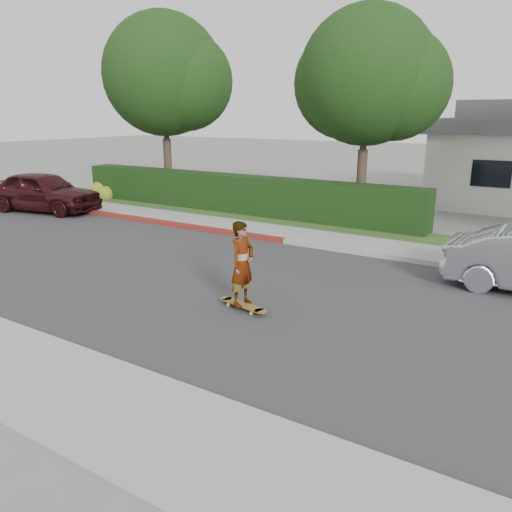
% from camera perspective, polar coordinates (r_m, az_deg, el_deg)
% --- Properties ---
extents(ground, '(120.00, 120.00, 0.00)m').
position_cam_1_polar(ground, '(12.44, -9.98, -1.95)').
color(ground, slate).
rests_on(ground, ground).
extents(road, '(60.00, 8.00, 0.01)m').
position_cam_1_polar(road, '(12.44, -9.98, -1.93)').
color(road, '#2D2D30').
rests_on(road, ground).
extents(curb_near, '(60.00, 0.20, 0.15)m').
position_cam_1_polar(curb_near, '(9.97, -25.99, -7.52)').
color(curb_near, '#9E9E99').
rests_on(curb_near, ground).
extents(curb_far, '(60.00, 0.20, 0.15)m').
position_cam_1_polar(curb_far, '(15.58, 0.08, 2.22)').
color(curb_far, '#9E9E99').
rests_on(curb_far, ground).
extents(curb_red_section, '(12.00, 0.21, 0.15)m').
position_cam_1_polar(curb_red_section, '(18.65, -13.09, 4.10)').
color(curb_red_section, maroon).
rests_on(curb_red_section, ground).
extents(sidewalk_far, '(60.00, 1.60, 0.12)m').
position_cam_1_polar(sidewalk_far, '(16.33, 1.76, 2.80)').
color(sidewalk_far, gray).
rests_on(sidewalk_far, ground).
extents(planting_strip, '(60.00, 1.60, 0.10)m').
position_cam_1_polar(planting_strip, '(17.70, 4.38, 3.76)').
color(planting_strip, '#2D4C1E').
rests_on(planting_strip, ground).
extents(hedge, '(15.00, 1.00, 1.50)m').
position_cam_1_polar(hedge, '(19.61, -2.57, 7.06)').
color(hedge, black).
rests_on(hedge, ground).
extents(flowering_shrub, '(1.40, 1.00, 0.90)m').
position_cam_1_polar(flowering_shrub, '(24.00, -17.23, 7.00)').
color(flowering_shrub, '#2D4C19').
rests_on(flowering_shrub, ground).
extents(tree_left, '(5.99, 5.21, 8.00)m').
position_cam_1_polar(tree_left, '(23.39, -10.20, 19.37)').
color(tree_left, '#33261C').
rests_on(tree_left, ground).
extents(tree_center, '(5.66, 4.84, 7.44)m').
position_cam_1_polar(tree_center, '(19.11, 12.73, 18.97)').
color(tree_center, '#33261C').
rests_on(tree_center, ground).
extents(skateboard, '(1.25, 0.49, 0.11)m').
position_cam_1_polar(skateboard, '(9.98, -1.53, -5.61)').
color(skateboard, gold).
rests_on(skateboard, ground).
extents(skateboarder, '(0.44, 0.64, 1.68)m').
position_cam_1_polar(skateboarder, '(9.70, -1.57, -0.89)').
color(skateboarder, white).
rests_on(skateboarder, skateboard).
extents(car_maroon, '(4.96, 2.73, 1.60)m').
position_cam_1_polar(car_maroon, '(21.68, -23.13, 6.79)').
color(car_maroon, '#361114').
rests_on(car_maroon, ground).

